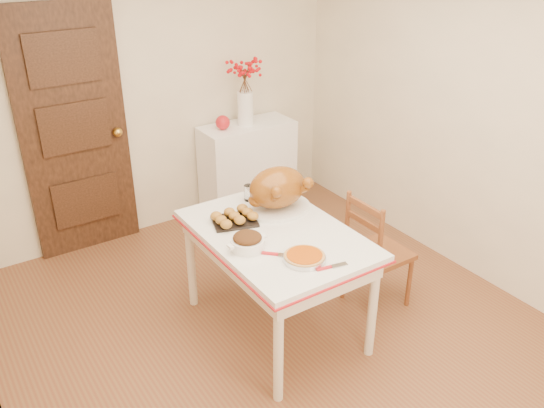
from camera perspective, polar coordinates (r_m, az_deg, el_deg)
floor at (r=4.04m, az=1.09°, el=-13.23°), size 3.50×4.00×0.00m
wall_back at (r=5.05m, az=-11.95°, el=10.80°), size 3.50×0.00×2.50m
wall_right at (r=4.54m, az=19.98°, el=7.95°), size 0.00×4.00×2.50m
door_back at (r=4.89m, az=-19.18°, el=6.63°), size 0.85×0.06×2.06m
sideboard at (r=5.47m, az=-2.44°, el=3.60°), size 0.88×0.39×0.88m
kitchen_table at (r=3.89m, az=0.41°, el=-7.75°), size 0.89×1.29×0.77m
chair_oak at (r=4.18m, az=10.67°, el=-4.59°), size 0.40×0.40×0.90m
berry_vase at (r=5.21m, az=-2.73°, el=11.30°), size 0.33×0.33×0.64m
apple at (r=5.17m, az=-4.97°, el=8.15°), size 0.13×0.13×0.13m
turkey_platter at (r=3.90m, az=0.55°, el=1.44°), size 0.53×0.45×0.30m
pumpkin_pie at (r=3.38m, az=3.28°, el=-5.29°), size 0.28×0.28×0.05m
stuffing_dish at (r=3.48m, az=-2.48°, el=-3.76°), size 0.27×0.21×0.10m
rolls_tray at (r=3.79m, az=-3.78°, el=-1.34°), size 0.34×0.30×0.08m
pie_server at (r=3.34m, az=6.04°, el=-6.25°), size 0.21×0.09×0.01m
carving_knife at (r=3.43m, az=1.25°, el=-5.14°), size 0.25×0.24×0.01m
drinking_glass at (r=4.07m, az=-2.35°, el=1.13°), size 0.09×0.09×0.12m
shaker_pair at (r=4.16m, az=-0.19°, el=1.63°), size 0.10×0.05×0.10m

